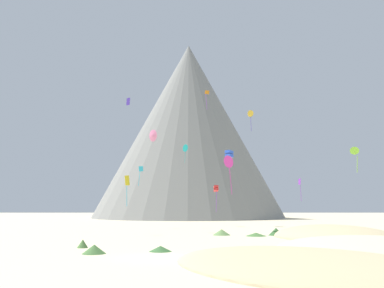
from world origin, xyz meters
The scene contains 23 objects.
ground_plane centered at (0.00, 0.00, 0.00)m, with size 400.00×400.00×0.00m, color beige.
dune_foreground_left centered at (18.92, 5.55, 0.00)m, with size 19.90×17.11×2.24m, color beige.
dune_foreground_right centered at (19.73, 17.99, 0.00)m, with size 12.45×18.65×3.32m, color #C6B284.
dune_midground centered at (10.20, -5.23, 0.00)m, with size 21.51×14.75×2.06m, color #C6B284.
bush_far_left centered at (13.87, 23.50, 0.50)m, with size 2.03×2.03×0.99m, color #386633.
bush_low_patch centered at (-5.43, 2.57, 0.37)m, with size 1.97×1.97×0.75m, color #477238.
bush_near_left centered at (-7.64, 7.32, 0.39)m, with size 1.04×1.04×0.79m, color #568442.
bush_far_right centered at (6.64, 23.99, 0.39)m, with size 2.41×2.41×0.79m, color #668C4C.
bush_mid_center centered at (-0.08, 4.24, 0.24)m, with size 1.98×1.98×0.48m, color #386633.
bush_near_right centered at (11.01, 22.35, 0.22)m, with size 2.74×2.74×0.43m, color #477238.
rock_massif centered at (1.22, 105.48, 25.78)m, with size 87.54×87.54×59.91m.
kite_blue_mid centered at (10.23, 50.44, 14.35)m, with size 1.85×1.85×3.67m.
kite_teal_mid centered at (1.20, 59.87, 16.83)m, with size 1.44×1.42×4.26m.
kite_pink_mid centered at (-3.69, 32.59, 15.07)m, with size 1.60×1.64×1.95m.
kite_violet_low centered at (25.58, 54.86, 8.11)m, with size 0.56×0.70×4.82m.
kite_red_low centered at (7.39, 48.46, 7.18)m, with size 0.92×1.00×5.26m.
kite_orange_high centered at (5.92, 55.15, 27.94)m, with size 1.03×0.23×4.35m.
kite_gold_mid centered at (15.89, 57.68, 24.34)m, with size 1.46×1.30×4.85m.
kite_magenta_low centered at (7.92, 25.75, 10.03)m, with size 1.65×1.72×5.56m.
kite_indigo_mid centered at (-10.17, 47.70, 24.62)m, with size 0.80×0.65×1.55m.
kite_lime_low centered at (27.09, 28.70, 11.97)m, with size 1.47×1.09×3.90m.
kite_cyan_low centered at (-6.88, 43.32, 10.18)m, with size 0.90×0.29×3.69m.
kite_yellow_low centered at (-6.54, 25.93, 6.91)m, with size 0.79×0.55×4.36m.
Camera 1 is at (2.66, -32.04, 3.93)m, focal length 38.22 mm.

